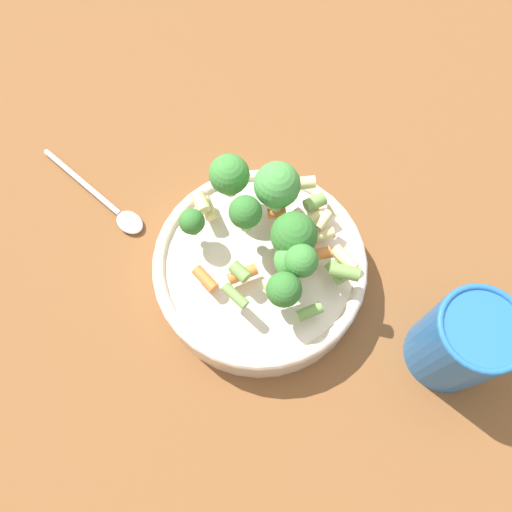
{
  "coord_description": "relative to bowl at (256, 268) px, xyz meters",
  "views": [
    {
      "loc": [
        -0.0,
        0.2,
        0.53
      ],
      "look_at": [
        0.0,
        0.0,
        0.06
      ],
      "focal_mm": 35.0,
      "sensor_mm": 36.0,
      "label": 1
    }
  ],
  "objects": [
    {
      "name": "cup",
      "position": [
        -0.2,
        0.08,
        0.03
      ],
      "size": [
        0.08,
        0.08,
        0.11
      ],
      "color": "#2366B2",
      "rests_on": "ground_plane"
    },
    {
      "name": "pasta_salad",
      "position": [
        -0.01,
        -0.02,
        0.06
      ],
      "size": [
        0.18,
        0.17,
        0.08
      ],
      "color": "#8CB766",
      "rests_on": "bowl"
    },
    {
      "name": "ground_plane",
      "position": [
        0.0,
        0.0,
        -0.03
      ],
      "size": [
        3.0,
        3.0,
        0.0
      ],
      "primitive_type": "plane",
      "color": "brown"
    },
    {
      "name": "bowl",
      "position": [
        0.0,
        0.0,
        0.0
      ],
      "size": [
        0.23,
        0.23,
        0.05
      ],
      "color": "beige",
      "rests_on": "ground_plane"
    },
    {
      "name": "spoon",
      "position": [
        0.18,
        -0.09,
        -0.02
      ],
      "size": [
        0.14,
        0.12,
        0.01
      ],
      "rotation": [
        0.0,
        0.0,
        8.73
      ],
      "color": "silver",
      "rests_on": "ground_plane"
    }
  ]
}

